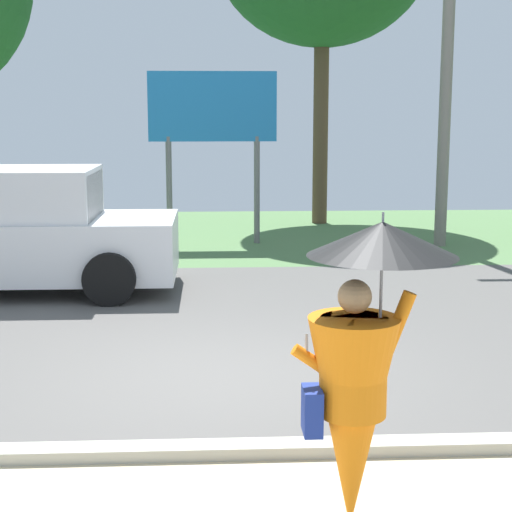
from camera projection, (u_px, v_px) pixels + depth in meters
name	position (u px, v px, depth m)	size (l,w,h in m)	color
ground_plane	(219.00, 312.00, 11.56)	(40.00, 22.00, 0.20)	#565451
monk_pedestrian	(359.00, 373.00, 5.35)	(1.05, 0.96, 2.13)	orange
pickup_truck	(6.00, 235.00, 12.55)	(5.20, 2.28, 1.88)	silver
utility_pole	(448.00, 44.00, 16.18)	(1.80, 0.24, 7.64)	gray
roadside_billboard	(213.00, 119.00, 16.72)	(2.60, 0.12, 3.50)	slate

